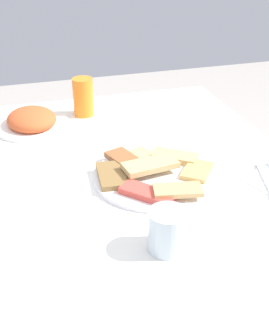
{
  "coord_description": "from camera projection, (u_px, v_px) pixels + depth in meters",
  "views": [
    {
      "loc": [
        -0.93,
        0.24,
        1.3
      ],
      "look_at": [
        -0.01,
        -0.03,
        0.76
      ],
      "focal_mm": 48.16,
      "sensor_mm": 36.0,
      "label": 1
    }
  ],
  "objects": [
    {
      "name": "dining_table",
      "position": [
        122.0,
        203.0,
        1.15
      ],
      "size": [
        1.15,
        0.94,
        0.73
      ],
      "color": "white",
      "rests_on": "ground_plane"
    },
    {
      "name": "drinking_glass",
      "position": [
        168.0,
        230.0,
        0.86
      ],
      "size": [
        0.08,
        0.08,
        0.09
      ],
      "primitive_type": "cylinder",
      "color": "silver",
      "rests_on": "dining_table"
    },
    {
      "name": "soda_can",
      "position": [
        83.0,
        97.0,
        1.44
      ],
      "size": [
        0.09,
        0.09,
        0.12
      ],
      "primitive_type": "cylinder",
      "rotation": [
        0.0,
        0.0,
        0.54
      ],
      "color": "orange",
      "rests_on": "dining_table"
    },
    {
      "name": "spoon",
      "position": [
        266.0,
        181.0,
        1.1
      ],
      "size": [
        0.17,
        0.06,
        0.0
      ],
      "primitive_type": "cube",
      "rotation": [
        0.0,
        0.0,
        -0.3
      ],
      "color": "silver",
      "rests_on": "paper_napkin"
    },
    {
      "name": "salad_plate_greens",
      "position": [
        32.0,
        121.0,
        1.37
      ],
      "size": [
        0.23,
        0.23,
        0.06
      ],
      "color": "white",
      "rests_on": "dining_table"
    },
    {
      "name": "pide_platter",
      "position": [
        153.0,
        174.0,
        1.11
      ],
      "size": [
        0.3,
        0.31,
        0.04
      ],
      "color": "white",
      "rests_on": "dining_table"
    }
  ]
}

